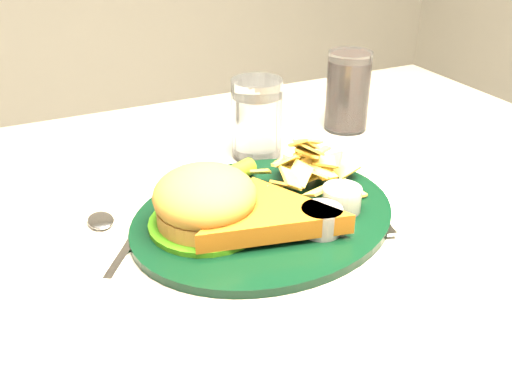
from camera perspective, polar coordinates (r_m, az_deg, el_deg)
dinner_plate at (r=0.66m, az=0.86°, el=-0.07°), size 0.38×0.34×0.07m
water_glass at (r=0.82m, az=0.08°, el=7.32°), size 0.09×0.09×0.11m
cola_glass at (r=0.92m, az=9.16°, el=9.90°), size 0.07×0.07×0.13m
fork_napkin at (r=0.72m, az=10.86°, el=-0.99°), size 0.17×0.20×0.01m
spoon at (r=0.64m, az=-12.93°, el=-5.52°), size 0.11×0.14×0.01m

